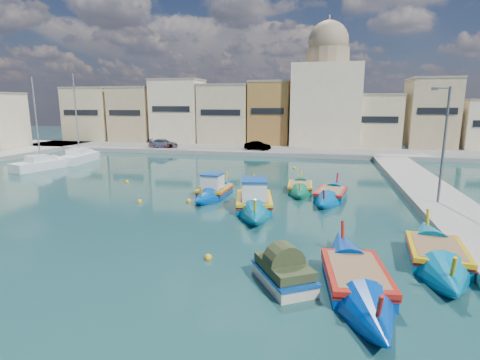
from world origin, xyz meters
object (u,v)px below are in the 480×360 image
(luzzu_blue_cabin, at_px, (215,191))
(tender_near, at_px, (284,273))
(luzzu_turquoise_cabin, at_px, (254,202))
(luzzu_green, at_px, (300,188))
(church_block, at_px, (326,93))
(quay_street_lamp, at_px, (443,145))
(luzzu_blue_south, at_px, (356,280))
(luzzu_cyan_mid, at_px, (331,195))
(luzzu_cyan_south, at_px, (436,256))
(yacht_midnorth, at_px, (52,164))
(yacht_north, at_px, (86,157))

(luzzu_blue_cabin, xyz_separation_m, tender_near, (6.64, -13.16, 0.11))
(luzzu_turquoise_cabin, bearing_deg, luzzu_green, 64.23)
(church_block, height_order, luzzu_green, church_block)
(tender_near, bearing_deg, quay_street_lamp, 55.23)
(church_block, xyz_separation_m, luzzu_green, (-1.78, -30.70, -8.17))
(church_block, xyz_separation_m, luzzu_blue_south, (1.31, -46.39, -8.12))
(luzzu_turquoise_cabin, relative_size, luzzu_cyan_mid, 1.24)
(luzzu_cyan_south, bearing_deg, tender_near, -151.27)
(church_block, height_order, luzzu_turquoise_cabin, church_block)
(luzzu_green, distance_m, luzzu_blue_south, 15.99)
(yacht_midnorth, bearing_deg, luzzu_green, -11.20)
(luzzu_blue_cabin, relative_size, luzzu_green, 1.12)
(luzzu_cyan_mid, xyz_separation_m, yacht_north, (-29.37, 13.02, 0.18))
(tender_near, bearing_deg, yacht_north, 135.18)
(yacht_north, bearing_deg, quay_street_lamp, -21.69)
(luzzu_cyan_south, bearing_deg, quay_street_lamp, 75.20)
(yacht_midnorth, bearing_deg, luzzu_blue_south, -34.74)
(luzzu_blue_south, xyz_separation_m, yacht_north, (-30.08, 26.79, 0.15))
(quay_street_lamp, xyz_separation_m, yacht_midnorth, (-36.57, 8.72, -3.93))
(luzzu_turquoise_cabin, distance_m, yacht_midnorth, 27.00)
(luzzu_turquoise_cabin, distance_m, luzzu_green, 6.28)
(luzzu_blue_cabin, xyz_separation_m, luzzu_green, (6.29, 2.92, -0.10))
(luzzu_turquoise_cabin, bearing_deg, luzzu_blue_cabin, 142.48)
(luzzu_cyan_mid, relative_size, luzzu_blue_south, 0.88)
(luzzu_blue_cabin, relative_size, luzzu_cyan_mid, 0.94)
(yacht_north, bearing_deg, luzzu_blue_cabin, -34.10)
(church_block, bearing_deg, luzzu_blue_cabin, -103.49)
(luzzu_turquoise_cabin, height_order, luzzu_cyan_south, luzzu_turquoise_cabin)
(luzzu_cyan_mid, relative_size, tender_near, 2.53)
(luzzu_blue_cabin, bearing_deg, luzzu_cyan_mid, 6.55)
(luzzu_green, relative_size, tender_near, 2.14)
(luzzu_green, height_order, tender_near, luzzu_green)
(luzzu_cyan_mid, xyz_separation_m, yacht_midnorth, (-29.72, 7.34, 0.15))
(luzzu_cyan_south, distance_m, tender_near, 7.33)
(luzzu_green, bearing_deg, luzzu_blue_cabin, -155.11)
(luzzu_blue_south, xyz_separation_m, tender_near, (-2.74, -0.39, 0.16))
(luzzu_blue_cabin, bearing_deg, quay_street_lamp, -1.42)
(church_block, distance_m, luzzu_blue_cabin, 35.50)
(quay_street_lamp, relative_size, yacht_north, 0.72)
(luzzu_cyan_mid, bearing_deg, luzzu_green, 140.96)
(luzzu_turquoise_cabin, bearing_deg, luzzu_blue_south, -59.91)
(luzzu_blue_cabin, bearing_deg, luzzu_cyan_south, -36.41)
(quay_street_lamp, xyz_separation_m, tender_near, (-8.87, -12.77, -3.89))
(quay_street_lamp, height_order, luzzu_cyan_mid, quay_street_lamp)
(quay_street_lamp, bearing_deg, church_block, 102.35)
(luzzu_blue_south, relative_size, tender_near, 2.89)
(church_block, xyz_separation_m, tender_near, (-1.42, -46.77, -7.96))
(luzzu_turquoise_cabin, xyz_separation_m, tender_near, (3.08, -10.42, 0.05))
(luzzu_blue_south, distance_m, luzzu_cyan_south, 4.84)
(quay_street_lamp, height_order, yacht_midnorth, yacht_midnorth)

